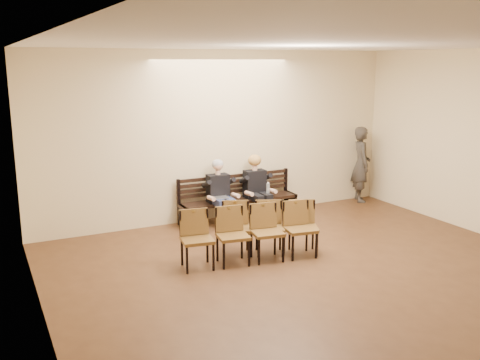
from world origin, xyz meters
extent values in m
plane|color=brown|center=(0.00, 0.00, 0.00)|extent=(10.00, 10.00, 0.00)
cube|color=beige|center=(0.00, 5.00, 1.75)|extent=(8.00, 0.02, 3.50)
cube|color=beige|center=(-4.00, 0.00, 1.75)|extent=(0.02, 10.00, 3.50)
cube|color=white|center=(0.00, 0.00, 3.50)|extent=(8.00, 10.00, 0.02)
cube|color=black|center=(0.24, 4.65, 0.23)|extent=(2.60, 0.90, 0.45)
cube|color=silver|center=(-0.30, 4.41, 0.57)|extent=(0.35, 0.29, 0.23)
cylinder|color=silver|center=(0.75, 4.32, 0.57)|extent=(0.09, 0.09, 0.24)
cube|color=black|center=(1.15, 4.75, 0.14)|extent=(0.42, 0.31, 0.29)
imported|color=#39342E|center=(3.50, 4.75, 1.02)|extent=(0.74, 0.88, 2.05)
cube|color=brown|center=(-0.20, 2.58, 0.46)|extent=(1.71, 1.11, 0.92)
cube|color=brown|center=(-0.68, 2.39, 0.47)|extent=(2.34, 0.85, 0.94)
camera|label=1|loc=(-4.57, -5.06, 3.27)|focal=40.00mm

